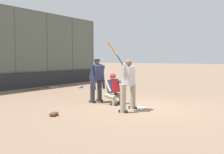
# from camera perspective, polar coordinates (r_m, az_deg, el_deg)

# --- Properties ---
(ground_plane) EXTENTS (160.00, 160.00, 0.00)m
(ground_plane) POSITION_cam_1_polar(r_m,az_deg,el_deg) (9.20, 5.85, -6.71)
(ground_plane) COLOR #7A604C
(home_plate_marker) EXTENTS (0.43, 0.43, 0.01)m
(home_plate_marker) POSITION_cam_1_polar(r_m,az_deg,el_deg) (9.20, 5.85, -6.68)
(home_plate_marker) COLOR white
(home_plate_marker) RESTS_ON ground_plane
(batter_at_plate) EXTENTS (1.11, 0.60, 2.26)m
(batter_at_plate) POSITION_cam_1_polar(r_m,az_deg,el_deg) (8.58, 3.48, -1.29)
(batter_at_plate) COLOR gray
(batter_at_plate) RESTS_ON ground_plane
(catcher_behind_plate) EXTENTS (0.63, 0.77, 1.17)m
(catcher_behind_plate) POSITION_cam_1_polar(r_m,az_deg,el_deg) (9.79, 0.54, -2.47)
(catcher_behind_plate) COLOR gray
(catcher_behind_plate) RESTS_ON ground_plane
(umpire_home) EXTENTS (0.69, 0.47, 1.70)m
(umpire_home) POSITION_cam_1_polar(r_m,az_deg,el_deg) (10.24, -3.33, -0.45)
(umpire_home) COLOR #333333
(umpire_home) RESTS_ON ground_plane
(spare_bat_near_backstop) EXTENTS (0.58, 0.75, 0.07)m
(spare_bat_near_backstop) POSITION_cam_1_polar(r_m,az_deg,el_deg) (15.78, -12.89, -2.19)
(spare_bat_near_backstop) COLOR black
(spare_bat_near_backstop) RESTS_ON ground_plane
(spare_bat_by_padding) EXTENTS (0.77, 0.42, 0.07)m
(spare_bat_by_padding) POSITION_cam_1_polar(r_m,az_deg,el_deg) (15.65, -6.63, -2.16)
(spare_bat_by_padding) COLOR black
(spare_bat_by_padding) RESTS_ON ground_plane
(spare_bat_third_base_side) EXTENTS (0.80, 0.19, 0.07)m
(spare_bat_third_base_side) POSITION_cam_1_polar(r_m,az_deg,el_deg) (14.97, -17.09, -2.59)
(spare_bat_third_base_side) COLOR black
(spare_bat_third_base_side) RESTS_ON ground_plane
(fielding_glove_on_dirt) EXTENTS (0.33, 0.25, 0.12)m
(fielding_glove_on_dirt) POSITION_cam_1_polar(r_m,az_deg,el_deg) (8.09, -12.55, -7.86)
(fielding_glove_on_dirt) COLOR #56331E
(fielding_glove_on_dirt) RESTS_ON ground_plane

